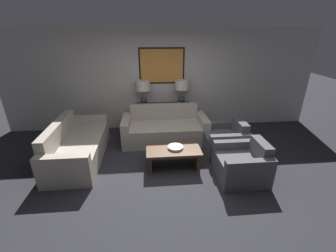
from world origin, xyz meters
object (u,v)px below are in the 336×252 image
Objects in this scene: table_lamp_right at (182,87)px; couch_by_back_wall at (165,129)px; decorative_bowl at (175,147)px; table_lamp_left at (143,88)px; couch_by_side at (77,147)px; armchair_near_camera at (242,165)px; console_table at (163,117)px; armchair_near_back_wall at (225,141)px; coffee_table at (173,154)px.

table_lamp_right is 1.22m from couch_by_back_wall.
table_lamp_left is at bearing 108.82° from decorative_bowl.
couch_by_side is 2.10m from decorative_bowl.
console_table is at bearing 119.21° from armchair_near_camera.
decorative_bowl is 0.36× the size of armchair_near_back_wall.
couch_by_side is at bearing -150.20° from table_lamp_right.
armchair_near_camera is at bearing -21.57° from coffee_table.
couch_by_back_wall reaches higher than armchair_near_back_wall.
couch_by_back_wall reaches higher than console_table.
table_lamp_right is 2.10m from coffee_table.
couch_by_back_wall reaches higher than decorative_bowl.
couch_by_side is (-2.43, -1.39, -0.88)m from table_lamp_right.
armchair_near_back_wall is 0.97m from armchair_near_camera.
console_table is 0.96m from table_lamp_left.
couch_by_back_wall is 1.19m from coffee_table.
console_table is 0.67m from couch_by_back_wall.
couch_by_back_wall is at bearing 128.00° from armchair_near_camera.
decorative_bowl is (0.12, -1.84, 0.06)m from console_table.
table_lamp_right is 2.02m from decorative_bowl.
coffee_table is at bearing 158.43° from armchair_near_camera.
couch_by_back_wall is at bearing 151.74° from armchair_near_back_wall.
armchair_near_back_wall and armchair_near_camera have the same top height.
decorative_bowl is at bearing -84.04° from couch_by_back_wall.
couch_by_back_wall is 2.12m from armchair_near_camera.
couch_by_side reaches higher than armchair_near_back_wall.
decorative_bowl is 1.29m from armchair_near_camera.
coffee_table is (-0.42, -1.85, -0.89)m from table_lamp_right.
table_lamp_right is 0.31× the size of couch_by_back_wall.
coffee_table is 1.25× the size of armchair_near_camera.
couch_by_back_wall is (0.50, -0.66, -0.88)m from table_lamp_left.
table_lamp_left is at bearing 127.19° from couch_by_back_wall.
couch_by_side reaches higher than armchair_near_camera.
table_lamp_right is (0.50, -0.00, 0.81)m from console_table.
armchair_near_back_wall is (1.31, -0.70, -0.02)m from couch_by_back_wall.
table_lamp_left and table_lamp_right have the same top height.
couch_by_back_wall is 1.00× the size of couch_by_side.
console_table is 2.30× the size of table_lamp_left.
couch_by_back_wall is at bearing -52.81° from table_lamp_left.
armchair_near_camera is (1.18, -0.50, -0.15)m from decorative_bowl.
coffee_table is at bearing -158.43° from armchair_near_back_wall.
coffee_table is at bearing -72.52° from table_lamp_left.
console_table is 1.72× the size of armchair_near_camera.
armchair_near_back_wall is 1.00× the size of armchair_near_camera.
armchair_near_back_wall is at bearing 90.00° from armchair_near_camera.
table_lamp_left reaches higher than armchair_near_back_wall.
armchair_near_back_wall is (1.18, 0.47, -0.15)m from decorative_bowl.
console_table is at bearing 90.00° from couch_by_back_wall.
armchair_near_back_wall is (1.81, -1.37, -0.90)m from table_lamp_left.
couch_by_back_wall and couch_by_side have the same top height.
armchair_near_back_wall is at bearing 21.68° from decorative_bowl.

